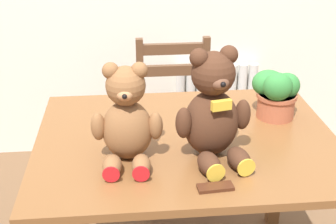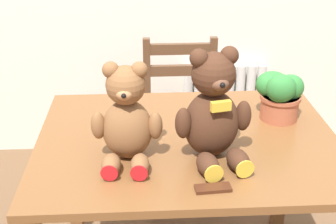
# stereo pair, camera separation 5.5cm
# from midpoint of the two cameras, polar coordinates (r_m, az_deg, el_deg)

# --- Properties ---
(radiator) EXTENTS (0.55, 0.10, 0.60)m
(radiator) POSITION_cam_midpoint_polar(r_m,az_deg,el_deg) (3.19, 5.29, 0.06)
(radiator) COLOR silver
(radiator) RESTS_ON ground_plane
(dining_table) EXTENTS (1.16, 0.90, 0.76)m
(dining_table) POSITION_cam_midpoint_polar(r_m,az_deg,el_deg) (1.87, 1.40, -6.14)
(dining_table) COLOR brown
(dining_table) RESTS_ON ground_plane
(wooden_chair_behind) EXTENTS (0.42, 0.41, 0.89)m
(wooden_chair_behind) POSITION_cam_midpoint_polar(r_m,az_deg,el_deg) (2.64, 0.31, -0.88)
(wooden_chair_behind) COLOR brown
(wooden_chair_behind) RESTS_ON ground_plane
(teddy_bear_left) EXTENTS (0.25, 0.25, 0.36)m
(teddy_bear_left) POSITION_cam_midpoint_polar(r_m,az_deg,el_deg) (1.61, -6.02, -0.97)
(teddy_bear_left) COLOR brown
(teddy_bear_left) RESTS_ON dining_table
(teddy_bear_right) EXTENTS (0.28, 0.30, 0.40)m
(teddy_bear_right) POSITION_cam_midpoint_polar(r_m,az_deg,el_deg) (1.62, 4.56, 0.05)
(teddy_bear_right) COLOR #472819
(teddy_bear_right) RESTS_ON dining_table
(potted_plant) EXTENTS (0.19, 0.20, 0.22)m
(potted_plant) POSITION_cam_midpoint_polar(r_m,az_deg,el_deg) (1.97, 12.24, 2.33)
(potted_plant) COLOR #B25B3D
(potted_plant) RESTS_ON dining_table
(chocolate_bar) EXTENTS (0.12, 0.05, 0.01)m
(chocolate_bar) POSITION_cam_midpoint_polar(r_m,az_deg,el_deg) (1.52, 4.75, -9.14)
(chocolate_bar) COLOR #472314
(chocolate_bar) RESTS_ON dining_table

